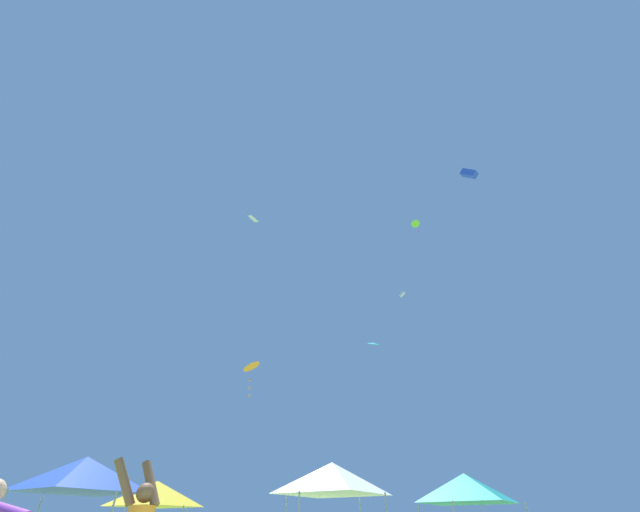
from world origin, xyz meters
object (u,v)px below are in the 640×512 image
canopy_tent_teal (466,488)px  kite_cyan_delta (373,343)px  kite_white_box (402,294)px  canopy_tent_blue (83,474)px  kite_white_diamond (254,218)px  canopy_tent_yellow (155,494)px  kite_blue_box (469,174)px  kite_lime_delta (416,224)px  canopy_tent_white (332,478)px  kite_orange_delta (251,367)px

canopy_tent_teal → kite_cyan_delta: 9.98m
kite_white_box → kite_cyan_delta: (-8.47, -13.43, -11.21)m
canopy_tent_blue → kite_white_diamond: kite_white_diamond is taller
canopy_tent_yellow → kite_blue_box: size_ratio=2.11×
canopy_tent_teal → kite_white_box: (8.14, 20.07, 18.65)m
canopy_tent_yellow → kite_white_diamond: kite_white_diamond is taller
canopy_tent_yellow → kite_white_diamond: 22.28m
kite_white_box → kite_cyan_delta: size_ratio=0.75×
kite_lime_delta → kite_blue_box: kite_lime_delta is taller
kite_blue_box → kite_white_diamond: kite_blue_box is taller
canopy_tent_teal → canopy_tent_white: (-4.07, 1.38, 0.32)m
canopy_tent_teal → kite_blue_box: bearing=36.3°
canopy_tent_teal → kite_orange_delta: kite_orange_delta is taller
kite_lime_delta → kite_cyan_delta: kite_lime_delta is taller
canopy_tent_blue → kite_cyan_delta: (11.32, 5.82, 7.21)m
canopy_tent_yellow → kite_white_box: bearing=39.2°
kite_orange_delta → kite_blue_box: 22.15m
canopy_tent_white → kite_cyan_delta: 9.62m
canopy_tent_teal → canopy_tent_yellow: size_ratio=0.99×
canopy_tent_yellow → kite_white_diamond: (2.53, 8.28, 20.53)m
canopy_tent_white → kite_white_box: (12.22, 18.69, 18.33)m
kite_white_box → kite_orange_delta: kite_white_box is taller
canopy_tent_teal → kite_white_diamond: 25.71m
kite_white_diamond → kite_cyan_delta: (7.22, -6.83, -13.11)m
kite_lime_delta → kite_orange_delta: (-15.79, -3.77, -17.65)m
canopy_tent_blue → canopy_tent_teal: canopy_tent_blue is taller
kite_white_diamond → kite_cyan_delta: kite_white_diamond is taller
canopy_tent_teal → kite_blue_box: 24.80m
kite_white_box → kite_cyan_delta: bearing=-122.2°
kite_white_diamond → kite_lime_delta: bearing=11.7°
kite_white_box → kite_cyan_delta: 19.43m
canopy_tent_teal → kite_cyan_delta: (-0.32, 6.64, 7.44)m
canopy_tent_blue → canopy_tent_teal: bearing=-4.1°
canopy_tent_blue → canopy_tent_white: size_ratio=0.97×
kite_white_diamond → kite_cyan_delta: size_ratio=1.22×
canopy_tent_yellow → kite_cyan_delta: bearing=8.4°
canopy_tent_teal → kite_white_diamond: (-7.54, 13.48, 20.55)m
kite_lime_delta → kite_orange_delta: 23.98m
canopy_tent_blue → kite_blue_box: kite_blue_box is taller
kite_white_diamond → canopy_tent_blue: bearing=-107.9°
canopy_tent_blue → kite_blue_box: 30.56m
kite_white_box → kite_white_diamond: 17.12m
canopy_tent_yellow → kite_white_diamond: size_ratio=2.80×
canopy_tent_blue → kite_orange_delta: kite_orange_delta is taller
canopy_tent_white → kite_cyan_delta: size_ratio=3.84×
kite_blue_box → kite_white_diamond: bearing=156.5°
canopy_tent_yellow → kite_cyan_delta: size_ratio=3.42×
canopy_tent_teal → kite_cyan_delta: bearing=92.8°
kite_white_box → canopy_tent_blue: bearing=-135.8°
kite_orange_delta → kite_white_diamond: (-0.95, 0.29, 12.71)m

